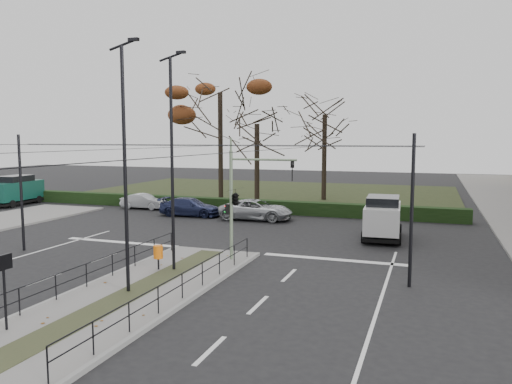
# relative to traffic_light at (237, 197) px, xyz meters

# --- Properties ---
(ground) EXTENTS (140.00, 140.00, 0.00)m
(ground) POSITION_rel_traffic_light_xyz_m (-1.80, -3.37, -3.11)
(ground) COLOR black
(ground) RESTS_ON ground
(median_island) EXTENTS (4.40, 15.00, 0.14)m
(median_island) POSITION_rel_traffic_light_xyz_m (-1.80, -5.87, -3.04)
(median_island) COLOR slate
(median_island) RESTS_ON ground
(park) EXTENTS (38.00, 26.00, 0.10)m
(park) POSITION_rel_traffic_light_xyz_m (-7.80, 28.63, -3.06)
(park) COLOR #262E17
(park) RESTS_ON ground
(hedge) EXTENTS (38.00, 1.00, 1.00)m
(hedge) POSITION_rel_traffic_light_xyz_m (-7.80, 15.23, -2.61)
(hedge) COLOR black
(hedge) RESTS_ON ground
(median_railing) EXTENTS (4.14, 13.24, 0.92)m
(median_railing) POSITION_rel_traffic_light_xyz_m (-1.80, -5.97, -2.13)
(median_railing) COLOR black
(median_railing) RESTS_ON median_island
(catenary) EXTENTS (20.00, 34.00, 6.00)m
(catenary) POSITION_rel_traffic_light_xyz_m (-1.80, -1.75, 0.31)
(catenary) COLOR black
(catenary) RESTS_ON ground
(traffic_light) EXTENTS (3.46, 1.97, 5.10)m
(traffic_light) POSITION_rel_traffic_light_xyz_m (0.00, 0.00, 0.00)
(traffic_light) COLOR slate
(traffic_light) RESTS_ON median_island
(litter_bin) EXTENTS (0.41, 0.41, 1.05)m
(litter_bin) POSITION_rel_traffic_light_xyz_m (-2.58, -2.80, -2.22)
(litter_bin) COLOR black
(litter_bin) RESTS_ON median_island
(info_panel) EXTENTS (0.13, 0.59, 2.27)m
(info_panel) POSITION_rel_traffic_light_xyz_m (-3.30, -10.33, -1.18)
(info_panel) COLOR black
(info_panel) RESTS_ON median_island
(streetlamp_median_near) EXTENTS (0.76, 0.16, 9.15)m
(streetlamp_median_near) POSITION_rel_traffic_light_xyz_m (-1.99, -5.93, 1.69)
(streetlamp_median_near) COLOR black
(streetlamp_median_near) RESTS_ON median_island
(streetlamp_median_far) EXTENTS (0.77, 0.16, 9.24)m
(streetlamp_median_far) POSITION_rel_traffic_light_xyz_m (-1.90, -2.61, 1.73)
(streetlamp_median_far) COLOR black
(streetlamp_median_far) RESTS_ON median_island
(parked_car_second) EXTENTS (3.81, 1.44, 1.24)m
(parked_car_second) POSITION_rel_traffic_light_xyz_m (-13.85, 14.00, -2.49)
(parked_car_second) COLOR #ADB0B5
(parked_car_second) RESTS_ON ground
(parked_car_third) EXTENTS (4.78, 2.18, 1.36)m
(parked_car_third) POSITION_rel_traffic_light_xyz_m (-8.50, 11.89, -2.43)
(parked_car_third) COLOR #20264A
(parked_car_third) RESTS_ON ground
(parked_car_fourth) EXTENTS (5.30, 2.63, 1.44)m
(parked_car_fourth) POSITION_rel_traffic_light_xyz_m (-3.26, 11.90, -2.38)
(parked_car_fourth) COLOR #ADB0B5
(parked_car_fourth) RESTS_ON ground
(white_van) EXTENTS (2.33, 4.76, 2.47)m
(white_van) POSITION_rel_traffic_light_xyz_m (5.90, 7.93, -1.82)
(white_van) COLOR silver
(white_van) RESTS_ON ground
(green_van) EXTENTS (2.48, 5.35, 2.58)m
(green_van) POSITION_rel_traffic_light_xyz_m (-25.53, 12.30, -1.77)
(green_van) COLOR #0D3B31
(green_van) RESTS_ON ground
(rust_tree) EXTENTS (8.62, 8.62, 13.01)m
(rust_tree) POSITION_rel_traffic_light_xyz_m (-10.14, 21.44, 6.87)
(rust_tree) COLOR black
(rust_tree) RESTS_ON park
(bare_tree_center) EXTENTS (6.39, 6.39, 10.47)m
(bare_tree_center) POSITION_rel_traffic_light_xyz_m (-0.97, 24.41, 4.29)
(bare_tree_center) COLOR black
(bare_tree_center) RESTS_ON park
(bare_tree_near) EXTENTS (6.37, 6.37, 9.24)m
(bare_tree_near) POSITION_rel_traffic_light_xyz_m (-6.10, 20.16, 3.43)
(bare_tree_near) COLOR black
(bare_tree_near) RESTS_ON park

